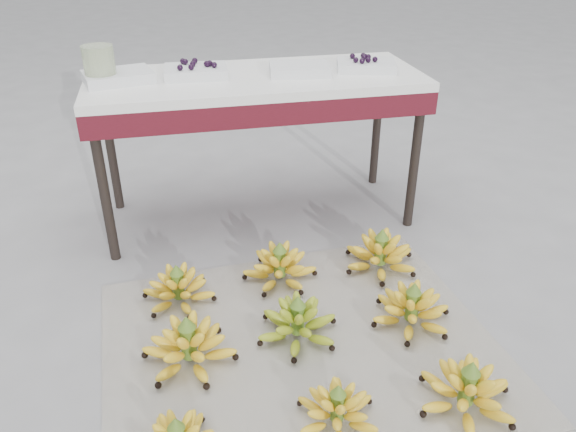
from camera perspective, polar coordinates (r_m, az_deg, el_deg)
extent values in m
plane|color=gray|center=(1.85, -2.09, -13.87)|extent=(60.00, 60.00, 0.00)
cube|color=white|center=(1.88, 1.38, -13.13)|extent=(1.32, 1.13, 0.01)
ellipsoid|color=yellow|center=(1.54, -11.25, -20.73)|extent=(0.13, 0.13, 0.04)
cone|color=#507322|center=(1.51, -11.37, -19.93)|extent=(0.05, 0.05, 0.03)
ellipsoid|color=yellow|center=(1.64, 5.00, -19.39)|extent=(0.23, 0.23, 0.07)
ellipsoid|color=yellow|center=(1.61, 5.05, -18.67)|extent=(0.16, 0.16, 0.05)
ellipsoid|color=yellow|center=(1.59, 5.09, -17.98)|extent=(0.11, 0.11, 0.04)
cylinder|color=#507322|center=(1.61, 5.05, -18.67)|extent=(0.04, 0.04, 0.10)
cone|color=#507322|center=(1.57, 5.15, -17.18)|extent=(0.05, 0.05, 0.03)
ellipsoid|color=yellow|center=(1.74, 17.64, -17.02)|extent=(0.33, 0.33, 0.08)
ellipsoid|color=yellow|center=(1.71, 17.83, -16.18)|extent=(0.23, 0.23, 0.06)
ellipsoid|color=yellow|center=(1.69, 18.01, -15.36)|extent=(0.15, 0.15, 0.05)
cylinder|color=#507322|center=(1.71, 17.83, -16.18)|extent=(0.05, 0.05, 0.11)
cone|color=#507322|center=(1.67, 18.21, -14.41)|extent=(0.05, 0.05, 0.04)
ellipsoid|color=yellow|center=(1.82, -9.98, -13.32)|extent=(0.38, 0.38, 0.09)
ellipsoid|color=yellow|center=(1.79, -10.09, -12.42)|extent=(0.27, 0.27, 0.06)
ellipsoid|color=yellow|center=(1.77, -10.19, -11.56)|extent=(0.17, 0.17, 0.05)
cylinder|color=#507322|center=(1.79, -10.09, -12.42)|extent=(0.05, 0.05, 0.12)
cone|color=#507322|center=(1.75, -10.30, -10.56)|extent=(0.06, 0.06, 0.04)
ellipsoid|color=#61911B|center=(1.88, 0.98, -11.19)|extent=(0.32, 0.32, 0.08)
ellipsoid|color=#61911B|center=(1.86, 0.99, -10.36)|extent=(0.23, 0.23, 0.06)
ellipsoid|color=#61911B|center=(1.84, 1.00, -9.55)|extent=(0.15, 0.15, 0.05)
cylinder|color=#507322|center=(1.86, 0.99, -10.36)|extent=(0.04, 0.04, 0.11)
cone|color=#507322|center=(1.81, 1.01, -8.63)|extent=(0.05, 0.05, 0.04)
ellipsoid|color=yellow|center=(1.98, 12.40, -9.62)|extent=(0.34, 0.34, 0.08)
ellipsoid|color=yellow|center=(1.96, 12.51, -8.81)|extent=(0.24, 0.24, 0.06)
ellipsoid|color=yellow|center=(1.94, 12.62, -8.03)|extent=(0.16, 0.16, 0.05)
cylinder|color=#507322|center=(1.96, 12.51, -8.81)|extent=(0.04, 0.04, 0.11)
cone|color=#507322|center=(1.92, 12.74, -7.13)|extent=(0.05, 0.05, 0.04)
ellipsoid|color=yellow|center=(2.07, -11.02, -7.63)|extent=(0.34, 0.34, 0.08)
ellipsoid|color=yellow|center=(2.05, -11.11, -6.88)|extent=(0.24, 0.24, 0.06)
ellipsoid|color=yellow|center=(2.03, -11.20, -6.16)|extent=(0.16, 0.16, 0.05)
cylinder|color=#507322|center=(2.05, -11.11, -6.88)|extent=(0.04, 0.04, 0.11)
cone|color=#507322|center=(2.01, -11.29, -5.33)|extent=(0.05, 0.05, 0.04)
ellipsoid|color=yellow|center=(2.14, -0.84, -5.56)|extent=(0.32, 0.32, 0.08)
ellipsoid|color=yellow|center=(2.12, -0.85, -4.77)|extent=(0.23, 0.23, 0.06)
ellipsoid|color=yellow|center=(2.10, -0.85, -4.01)|extent=(0.15, 0.15, 0.05)
cylinder|color=#507322|center=(2.12, -0.85, -4.77)|extent=(0.04, 0.04, 0.11)
cone|color=#507322|center=(2.08, -0.86, -3.14)|extent=(0.05, 0.05, 0.04)
ellipsoid|color=yellow|center=(2.24, 9.33, -4.25)|extent=(0.34, 0.34, 0.09)
ellipsoid|color=yellow|center=(2.22, 9.41, -3.45)|extent=(0.24, 0.24, 0.06)
ellipsoid|color=yellow|center=(2.20, 9.48, -2.67)|extent=(0.16, 0.16, 0.05)
cylinder|color=#507322|center=(2.22, 9.41, -3.45)|extent=(0.05, 0.05, 0.12)
cone|color=#507322|center=(2.18, 9.56, -1.79)|extent=(0.06, 0.06, 0.04)
cylinder|color=black|center=(2.26, -18.19, 2.52)|extent=(0.04, 0.04, 0.62)
cylinder|color=black|center=(2.45, 12.74, 5.46)|extent=(0.04, 0.04, 0.62)
cylinder|color=black|center=(2.67, -17.60, 6.76)|extent=(0.04, 0.04, 0.62)
cylinder|color=black|center=(2.84, 9.02, 9.09)|extent=(0.04, 0.04, 0.62)
cube|color=#4D0E1B|center=(2.38, -3.24, 12.21)|extent=(1.36, 0.55, 0.09)
cube|color=white|center=(2.37, -3.28, 13.68)|extent=(1.36, 0.55, 0.04)
cube|color=silver|center=(2.35, -16.88, 13.39)|extent=(0.29, 0.24, 0.04)
cube|color=silver|center=(2.36, -9.34, 14.28)|extent=(0.26, 0.19, 0.04)
sphere|color=black|center=(2.34, -8.18, 15.04)|extent=(0.02, 0.02, 0.02)
sphere|color=black|center=(2.30, -9.81, 14.68)|extent=(0.02, 0.02, 0.02)
sphere|color=black|center=(2.40, -10.64, 15.20)|extent=(0.02, 0.02, 0.02)
sphere|color=black|center=(2.32, -7.50, 14.98)|extent=(0.02, 0.02, 0.02)
sphere|color=black|center=(2.39, -10.39, 15.15)|extent=(0.02, 0.02, 0.02)
sphere|color=black|center=(2.34, -8.27, 15.05)|extent=(0.02, 0.02, 0.02)
sphere|color=black|center=(2.35, -7.96, 15.11)|extent=(0.02, 0.02, 0.02)
sphere|color=black|center=(2.30, -10.92, 14.58)|extent=(0.02, 0.02, 0.02)
sphere|color=black|center=(2.36, -9.64, 15.01)|extent=(0.02, 0.02, 0.02)
sphere|color=black|center=(2.40, -9.45, 15.30)|extent=(0.02, 0.02, 0.02)
cube|color=silver|center=(2.37, 1.17, 14.70)|extent=(0.26, 0.21, 0.04)
cube|color=silver|center=(2.45, 7.93, 14.92)|extent=(0.28, 0.23, 0.04)
sphere|color=black|center=(2.43, 8.83, 15.45)|extent=(0.02, 0.02, 0.02)
sphere|color=black|center=(2.46, 7.72, 15.71)|extent=(0.02, 0.02, 0.02)
sphere|color=black|center=(2.47, 6.56, 15.85)|extent=(0.02, 0.02, 0.02)
sphere|color=black|center=(2.41, 6.90, 15.46)|extent=(0.02, 0.02, 0.02)
sphere|color=black|center=(2.39, 7.54, 15.34)|extent=(0.02, 0.02, 0.02)
sphere|color=black|center=(2.41, 8.14, 15.42)|extent=(0.02, 0.02, 0.02)
sphere|color=black|center=(2.47, 8.16, 15.71)|extent=(0.02, 0.02, 0.02)
sphere|color=black|center=(2.47, 7.82, 15.77)|extent=(0.02, 0.02, 0.02)
sphere|color=black|center=(2.49, 7.65, 15.85)|extent=(0.02, 0.02, 0.02)
cylinder|color=beige|center=(2.32, -18.60, 14.31)|extent=(0.14, 0.14, 0.15)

